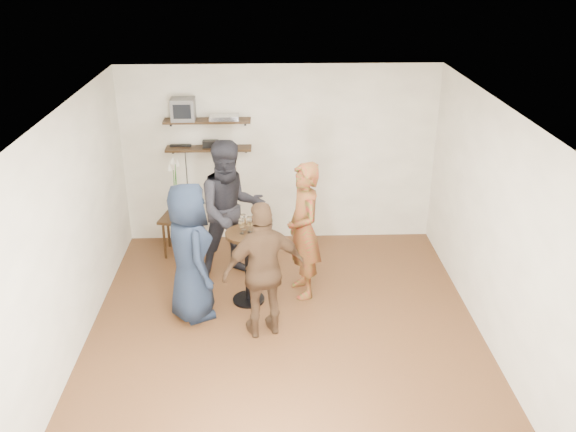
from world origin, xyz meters
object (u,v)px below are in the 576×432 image
at_px(dvd_deck, 224,117).
at_px(person_brown, 264,270).
at_px(person_plaid, 304,231).
at_px(person_navy, 190,252).
at_px(radio, 211,144).
at_px(drinks_table, 247,258).
at_px(person_dark, 231,211).
at_px(side_table, 178,223).
at_px(crt_monitor, 183,109).

height_order(dvd_deck, person_brown, dvd_deck).
bearing_deg(person_plaid, person_navy, -85.16).
distance_m(person_plaid, person_navy, 1.42).
distance_m(radio, drinks_table, 2.00).
bearing_deg(person_plaid, dvd_deck, -160.29).
bearing_deg(person_plaid, person_dark, -132.99).
bearing_deg(person_navy, dvd_deck, -33.11).
height_order(side_table, person_navy, person_navy).
xyz_separation_m(crt_monitor, person_brown, (1.09, -2.37, -1.21)).
bearing_deg(crt_monitor, person_navy, -83.35).
xyz_separation_m(crt_monitor, person_plaid, (1.57, -1.52, -1.14)).
relative_size(person_plaid, person_dark, 0.93).
bearing_deg(person_brown, drinks_table, -90.00).
relative_size(dvd_deck, drinks_table, 0.42).
bearing_deg(person_brown, dvd_deck, -94.33).
xyz_separation_m(radio, side_table, (-0.48, -0.35, -1.05)).
height_order(crt_monitor, dvd_deck, crt_monitor).
relative_size(person_dark, person_brown, 1.16).
relative_size(radio, person_brown, 0.14).
distance_m(radio, person_brown, 2.59).
bearing_deg(person_brown, person_plaid, -136.47).
xyz_separation_m(dvd_deck, person_navy, (-0.32, -1.98, -1.06)).
distance_m(dvd_deck, person_brown, 2.67).
xyz_separation_m(drinks_table, person_plaid, (0.69, 0.17, 0.27)).
distance_m(side_table, person_plaid, 2.11).
xyz_separation_m(side_table, person_navy, (0.37, -1.63, 0.38)).
height_order(person_plaid, person_navy, person_plaid).
xyz_separation_m(crt_monitor, person_navy, (0.23, -1.98, -1.18)).
height_order(radio, person_plaid, person_plaid).
bearing_deg(person_navy, drinks_table, -90.00).
bearing_deg(dvd_deck, person_plaid, -56.15).
bearing_deg(radio, drinks_table, -72.38).
relative_size(side_table, drinks_table, 0.59).
bearing_deg(side_table, dvd_deck, 26.68).
bearing_deg(side_table, crt_monitor, 68.65).
distance_m(radio, person_plaid, 2.06).
height_order(drinks_table, person_navy, person_navy).
relative_size(crt_monitor, person_plaid, 0.18).
xyz_separation_m(person_dark, person_navy, (-0.43, -0.96, -0.09)).
relative_size(side_table, person_navy, 0.33).
height_order(crt_monitor, person_navy, crt_monitor).
bearing_deg(person_brown, person_navy, -41.64).
height_order(crt_monitor, person_brown, crt_monitor).
distance_m(person_plaid, person_dark, 1.04).
height_order(drinks_table, person_dark, person_dark).
xyz_separation_m(dvd_deck, drinks_table, (0.33, -1.69, -1.29)).
bearing_deg(radio, person_brown, -72.53).
height_order(drinks_table, person_brown, person_brown).
relative_size(radio, drinks_table, 0.23).
relative_size(crt_monitor, drinks_table, 0.34).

